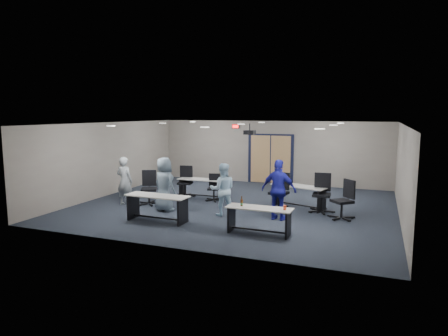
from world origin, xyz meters
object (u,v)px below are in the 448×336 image
at_px(table_front_right, 259,216).
at_px(chair_back_d, 322,193).
at_px(table_back_left, 202,185).
at_px(person_gray, 124,181).
at_px(chair_back_c, 279,191).
at_px(chair_loose_right, 342,200).
at_px(table_back_right, 299,193).
at_px(person_lightblue, 223,189).
at_px(person_navy, 279,190).
at_px(chair_back_b, 214,188).
at_px(chair_loose_left, 149,188).
at_px(person_plaid, 164,184).
at_px(table_front_left, 157,204).
at_px(chair_back_a, 185,182).

relative_size(table_front_right, chair_back_d, 1.40).
height_order(table_back_left, person_gray, person_gray).
xyz_separation_m(chair_back_c, chair_loose_right, (1.97, -0.47, -0.01)).
bearing_deg(table_back_right, chair_loose_right, -14.56).
height_order(person_lightblue, person_navy, person_navy).
height_order(table_back_right, person_lightblue, person_lightblue).
xyz_separation_m(chair_back_b, chair_loose_left, (-1.79, -1.32, 0.10)).
bearing_deg(chair_loose_left, person_navy, -30.93).
relative_size(table_front_right, person_plaid, 1.00).
xyz_separation_m(table_front_left, table_back_left, (-0.12, 3.29, -0.04)).
xyz_separation_m(table_front_left, person_gray, (-2.04, 1.36, 0.30)).
xyz_separation_m(chair_back_d, person_lightblue, (-2.70, -1.43, 0.19)).
height_order(chair_back_b, person_lightblue, person_lightblue).
bearing_deg(chair_loose_left, person_plaid, -58.31).
bearing_deg(table_front_left, person_navy, 24.86).
height_order(table_front_left, table_back_right, table_front_left).
bearing_deg(table_back_left, chair_back_b, -26.54).
xyz_separation_m(chair_back_d, person_navy, (-1.03, -1.32, 0.27)).
relative_size(chair_back_b, chair_back_d, 0.78).
xyz_separation_m(table_front_right, chair_back_a, (-3.78, 3.36, 0.09)).
height_order(table_front_left, chair_back_b, chair_back_b).
height_order(chair_back_c, person_navy, person_navy).
distance_m(chair_back_b, person_lightblue, 2.04).
bearing_deg(chair_loose_right, person_plaid, -121.80).
distance_m(chair_back_a, chair_back_c, 3.70).
xyz_separation_m(chair_back_b, person_gray, (-2.52, -1.65, 0.34)).
bearing_deg(person_gray, chair_loose_right, -171.95).
height_order(table_front_right, chair_loose_right, chair_loose_right).
bearing_deg(person_plaid, person_gray, 11.95).
height_order(chair_back_a, person_lightblue, person_lightblue).
relative_size(table_back_left, chair_loose_left, 1.51).
xyz_separation_m(table_front_right, person_navy, (0.14, 1.49, 0.40)).
bearing_deg(person_plaid, chair_back_a, -60.54).
distance_m(table_front_left, table_back_right, 4.57).
distance_m(chair_back_c, person_gray, 5.08).
relative_size(chair_back_a, chair_back_c, 0.96).
bearing_deg(chair_loose_right, table_front_left, -108.84).
bearing_deg(person_navy, person_gray, 6.53).
height_order(chair_back_a, person_plaid, person_plaid).
xyz_separation_m(table_back_left, table_back_right, (3.55, -0.27, 0.03)).
relative_size(chair_back_b, person_lightblue, 0.59).
distance_m(table_back_left, person_lightblue, 2.61).
relative_size(chair_back_a, person_gray, 0.69).
relative_size(table_back_right, person_navy, 1.09).
bearing_deg(table_back_right, table_front_right, -79.46).
height_order(table_back_right, person_navy, person_navy).
bearing_deg(person_gray, chair_back_d, -166.15).
relative_size(table_back_left, person_plaid, 1.02).
height_order(table_front_right, chair_back_d, chair_back_d).
bearing_deg(chair_loose_right, table_back_left, -145.72).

